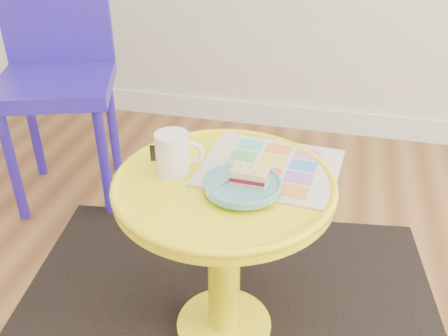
% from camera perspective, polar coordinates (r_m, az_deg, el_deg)
% --- Properties ---
extents(room_walls, '(4.00, 4.00, 4.00)m').
position_cam_1_polar(room_walls, '(1.97, -14.72, -4.58)').
color(room_walls, silver).
rests_on(room_walls, ground).
extents(rug, '(1.43, 1.26, 0.01)m').
position_cam_1_polar(rug, '(1.56, 0.00, -17.70)').
color(rug, black).
rests_on(rug, ground).
extents(side_table, '(0.55, 0.55, 0.52)m').
position_cam_1_polar(side_table, '(1.30, 0.00, -7.00)').
color(side_table, yellow).
rests_on(side_table, ground).
extents(chair, '(0.53, 0.53, 0.94)m').
position_cam_1_polar(chair, '(2.04, -18.61, 11.37)').
color(chair, '#2B19A8').
rests_on(chair, ground).
extents(newspaper, '(0.37, 0.32, 0.01)m').
position_cam_1_polar(newspaper, '(1.28, 5.28, 0.06)').
color(newspaper, silver).
rests_on(newspaper, side_table).
extents(mug, '(0.12, 0.08, 0.11)m').
position_cam_1_polar(mug, '(1.23, -5.81, 1.77)').
color(mug, white).
rests_on(mug, side_table).
extents(plate, '(0.18, 0.18, 0.02)m').
position_cam_1_polar(plate, '(1.17, 2.14, -1.98)').
color(plate, teal).
rests_on(plate, newspaper).
extents(cake_slice, '(0.09, 0.06, 0.04)m').
position_cam_1_polar(cake_slice, '(1.16, 2.94, -0.86)').
color(cake_slice, '#D3BC8C').
rests_on(cake_slice, plate).
extents(fork, '(0.07, 0.14, 0.00)m').
position_cam_1_polar(fork, '(1.18, 0.41, -1.25)').
color(fork, silver).
rests_on(fork, plate).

